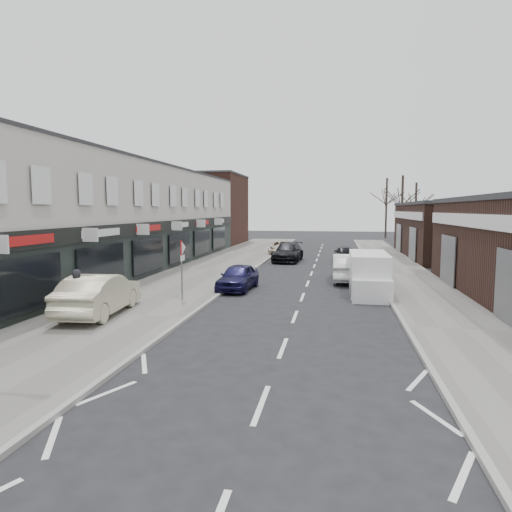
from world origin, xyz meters
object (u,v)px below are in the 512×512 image
at_px(warning_sign, 182,253).
at_px(parked_car_left_b, 288,252).
at_px(white_van, 369,274).
at_px(sedan_on_pavement, 99,294).
at_px(parked_car_right_b, 345,254).
at_px(pedestrian, 77,294).
at_px(parked_car_right_a, 348,268).
at_px(parked_car_left_c, 281,248).
at_px(parked_car_left_a, 238,277).

xyz_separation_m(warning_sign, parked_car_left_b, (2.96, 16.62, -1.48)).
height_order(white_van, sedan_on_pavement, white_van).
bearing_deg(parked_car_right_b, sedan_on_pavement, 59.91).
height_order(warning_sign, pedestrian, warning_sign).
bearing_deg(parked_car_right_a, warning_sign, 44.18).
xyz_separation_m(parked_car_left_c, parked_car_right_a, (5.60, -15.00, 0.17)).
distance_m(warning_sign, sedan_on_pavement, 4.20).
distance_m(white_van, pedestrian, 13.31).
bearing_deg(pedestrian, parked_car_right_b, -127.29).
height_order(pedestrian, parked_car_right_a, pedestrian).
height_order(warning_sign, parked_car_right_a, warning_sign).
distance_m(parked_car_left_b, parked_car_right_b, 4.41).
height_order(white_van, pedestrian, white_van).
bearing_deg(pedestrian, parked_car_left_c, -111.39).
bearing_deg(pedestrian, sedan_on_pavement, -124.78).
height_order(sedan_on_pavement, parked_car_left_c, sedan_on_pavement).
relative_size(white_van, pedestrian, 2.75).
bearing_deg(parked_car_right_b, warning_sign, 61.51).
bearing_deg(white_van, parked_car_left_b, 112.36).
relative_size(parked_car_left_b, parked_car_right_a, 1.05).
distance_m(white_van, parked_car_left_b, 14.12).
distance_m(pedestrian, parked_car_right_b, 23.32).
relative_size(sedan_on_pavement, pedestrian, 2.58).
distance_m(white_van, parked_car_right_b, 13.37).
height_order(warning_sign, parked_car_right_b, warning_sign).
relative_size(white_van, parked_car_right_b, 1.34).
xyz_separation_m(sedan_on_pavement, pedestrian, (-0.37, -0.88, 0.14)).
height_order(pedestrian, parked_car_right_b, pedestrian).
xyz_separation_m(sedan_on_pavement, parked_car_left_b, (5.11, 19.99, -0.18)).
relative_size(parked_car_right_a, parked_car_right_b, 1.25).
bearing_deg(warning_sign, parked_car_right_b, 66.43).
xyz_separation_m(parked_car_right_a, parked_car_right_b, (0.00, 9.59, -0.14)).
xyz_separation_m(white_van, parked_car_right_a, (-0.91, 3.74, -0.15)).
height_order(parked_car_left_a, parked_car_right_b, parked_car_left_a).
xyz_separation_m(pedestrian, parked_car_left_a, (4.28, 7.69, -0.39)).
bearing_deg(sedan_on_pavement, pedestrian, 62.13).
relative_size(pedestrian, parked_car_left_b, 0.37).
bearing_deg(parked_car_left_c, white_van, -71.95).
bearing_deg(warning_sign, pedestrian, -120.65).
distance_m(parked_car_left_b, parked_car_right_a, 10.33).
distance_m(warning_sign, parked_car_left_a, 4.16).
bearing_deg(parked_car_left_a, parked_car_right_b, 71.16).
height_order(white_van, parked_car_right_b, white_van).
bearing_deg(parked_car_right_a, parked_car_left_c, -70.03).
bearing_deg(parked_car_right_b, parked_car_left_a, 62.45).
height_order(pedestrian, parked_car_left_c, pedestrian).
relative_size(pedestrian, parked_car_left_a, 0.48).
xyz_separation_m(parked_car_left_a, parked_car_right_b, (5.60, 13.43, -0.01)).
bearing_deg(parked_car_right_a, sedan_on_pavement, 47.72).
height_order(sedan_on_pavement, parked_car_right_a, sedan_on_pavement).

